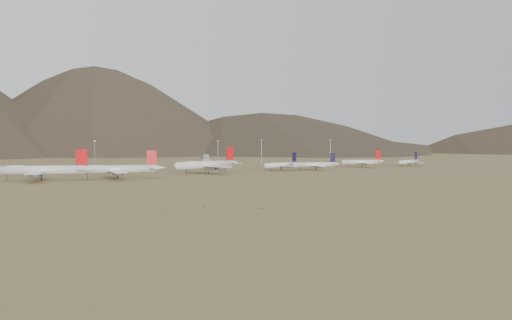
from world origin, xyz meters
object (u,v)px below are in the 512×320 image
widebody_centre (116,169)px  narrowbody_b (316,165)px  widebody_east (206,165)px  widebody_west (40,170)px  control_tower (205,162)px  narrowbody_a (282,165)px

widebody_centre → narrowbody_b: bearing=10.7°
widebody_east → narrowbody_b: (100.42, -11.27, -2.19)m
widebody_west → control_tower: widebody_west is taller
control_tower → narrowbody_a: bearing=-68.7°
widebody_west → narrowbody_a: (198.27, 7.51, -2.16)m
narrowbody_a → widebody_west: bearing=167.3°
widebody_west → narrowbody_a: bearing=19.6°
widebody_east → widebody_west: bearing=169.0°
widebody_centre → control_tower: 153.85m
narrowbody_b → widebody_east: bearing=-173.7°
narrowbody_b → control_tower: 110.94m
widebody_centre → narrowbody_b: widebody_centre is taller
widebody_centre → narrowbody_a: bearing=14.9°
widebody_centre → control_tower: widebody_centre is taller
narrowbody_a → control_tower: size_ratio=3.76×
widebody_east → control_tower: widebody_east is taller
widebody_centre → control_tower: (117.51, 99.29, -1.33)m
widebody_west → widebody_centre: widebody_west is taller
narrowbody_b → control_tower: narrowbody_b is taller
widebody_centre → control_tower: bearing=48.7°
widebody_west → narrowbody_a: size_ratio=1.49×
narrowbody_b → widebody_centre: bearing=-165.2°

